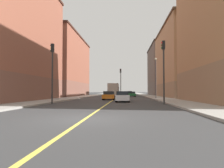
{
  "coord_description": "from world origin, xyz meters",
  "views": [
    {
      "loc": [
        2.06,
        -10.11,
        1.4
      ],
      "look_at": [
        -1.42,
        38.52,
        3.06
      ],
      "focal_mm": 32.54,
      "sensor_mm": 36.0,
      "label": 1
    }
  ],
  "objects_px": {
    "car_yellow": "(109,93)",
    "traffic_light_median_far": "(121,79)",
    "car_silver": "(130,93)",
    "car_orange": "(109,96)",
    "traffic_light_right_near": "(52,65)",
    "building_left_mid": "(190,62)",
    "car_teal": "(114,94)",
    "building_right_midblock": "(59,66)",
    "street_lamp_left_near": "(156,74)",
    "traffic_light_left_near": "(164,64)",
    "car_black": "(124,93)",
    "box_truck": "(114,90)",
    "car_green": "(132,94)",
    "car_white": "(122,97)",
    "building_left_far": "(169,71)"
  },
  "relations": [
    {
      "from": "car_teal",
      "to": "building_left_far",
      "type": "bearing_deg",
      "value": 35.57
    },
    {
      "from": "building_right_midblock",
      "to": "traffic_light_median_far",
      "type": "bearing_deg",
      "value": -17.47
    },
    {
      "from": "traffic_light_left_near",
      "to": "car_green",
      "type": "distance_m",
      "value": 29.99
    },
    {
      "from": "building_left_mid",
      "to": "building_right_midblock",
      "type": "relative_size",
      "value": 0.88
    },
    {
      "from": "car_teal",
      "to": "traffic_light_right_near",
      "type": "bearing_deg",
      "value": -97.75
    },
    {
      "from": "building_right_midblock",
      "to": "building_left_mid",
      "type": "bearing_deg",
      "value": -13.13
    },
    {
      "from": "building_right_midblock",
      "to": "traffic_light_left_near",
      "type": "xyz_separation_m",
      "value": [
        21.8,
        -31.14,
        -3.67
      ]
    },
    {
      "from": "traffic_light_median_far",
      "to": "car_white",
      "type": "bearing_deg",
      "value": -87.84
    },
    {
      "from": "street_lamp_left_near",
      "to": "box_truck",
      "type": "relative_size",
      "value": 0.9
    },
    {
      "from": "traffic_light_left_near",
      "to": "box_truck",
      "type": "relative_size",
      "value": 0.88
    },
    {
      "from": "car_orange",
      "to": "car_silver",
      "type": "bearing_deg",
      "value": 84.71
    },
    {
      "from": "traffic_light_right_near",
      "to": "car_black",
      "type": "height_order",
      "value": "traffic_light_right_near"
    },
    {
      "from": "building_left_mid",
      "to": "car_green",
      "type": "height_order",
      "value": "building_left_mid"
    },
    {
      "from": "traffic_light_right_near",
      "to": "building_left_mid",
      "type": "bearing_deg",
      "value": 47.38
    },
    {
      "from": "traffic_light_median_far",
      "to": "car_orange",
      "type": "xyz_separation_m",
      "value": [
        -1.49,
        -14.7,
        -3.55
      ]
    },
    {
      "from": "building_left_mid",
      "to": "traffic_light_left_near",
      "type": "height_order",
      "value": "building_left_mid"
    },
    {
      "from": "street_lamp_left_near",
      "to": "car_orange",
      "type": "height_order",
      "value": "street_lamp_left_near"
    },
    {
      "from": "building_left_far",
      "to": "traffic_light_median_far",
      "type": "bearing_deg",
      "value": -127.37
    },
    {
      "from": "building_left_mid",
      "to": "car_black",
      "type": "bearing_deg",
      "value": 123.45
    },
    {
      "from": "traffic_light_median_far",
      "to": "car_teal",
      "type": "xyz_separation_m",
      "value": [
        -2.11,
        7.52,
        -3.54
      ]
    },
    {
      "from": "street_lamp_left_near",
      "to": "car_yellow",
      "type": "relative_size",
      "value": 1.56
    },
    {
      "from": "box_truck",
      "to": "building_right_midblock",
      "type": "bearing_deg",
      "value": 168.69
    },
    {
      "from": "building_left_far",
      "to": "box_truck",
      "type": "height_order",
      "value": "building_left_far"
    },
    {
      "from": "car_teal",
      "to": "car_silver",
      "type": "height_order",
      "value": "car_teal"
    },
    {
      "from": "car_white",
      "to": "car_orange",
      "type": "distance_m",
      "value": 6.76
    },
    {
      "from": "car_white",
      "to": "car_teal",
      "type": "distance_m",
      "value": 28.73
    },
    {
      "from": "building_left_mid",
      "to": "box_truck",
      "type": "bearing_deg",
      "value": 165.31
    },
    {
      "from": "box_truck",
      "to": "building_left_far",
      "type": "bearing_deg",
      "value": 46.06
    },
    {
      "from": "car_black",
      "to": "street_lamp_left_near",
      "type": "bearing_deg",
      "value": -80.26
    },
    {
      "from": "building_left_far",
      "to": "car_teal",
      "type": "distance_m",
      "value": 22.49
    },
    {
      "from": "building_right_midblock",
      "to": "traffic_light_left_near",
      "type": "height_order",
      "value": "building_right_midblock"
    },
    {
      "from": "building_left_mid",
      "to": "building_right_midblock",
      "type": "distance_m",
      "value": 32.64
    },
    {
      "from": "building_right_midblock",
      "to": "traffic_light_median_far",
      "type": "xyz_separation_m",
      "value": [
        16.61,
        -5.23,
        -3.71
      ]
    },
    {
      "from": "building_right_midblock",
      "to": "street_lamp_left_near",
      "type": "xyz_separation_m",
      "value": [
        22.82,
        -18.4,
        -3.64
      ]
    },
    {
      "from": "building_left_far",
      "to": "traffic_light_right_near",
      "type": "height_order",
      "value": "building_left_far"
    },
    {
      "from": "car_green",
      "to": "car_orange",
      "type": "bearing_deg",
      "value": -102.5
    },
    {
      "from": "car_orange",
      "to": "building_right_midblock",
      "type": "bearing_deg",
      "value": 127.18
    },
    {
      "from": "car_white",
      "to": "car_yellow",
      "type": "relative_size",
      "value": 0.97
    },
    {
      "from": "car_silver",
      "to": "car_orange",
      "type": "xyz_separation_m",
      "value": [
        -4.03,
        -43.54,
        -0.01
      ]
    },
    {
      "from": "traffic_light_right_near",
      "to": "car_orange",
      "type": "xyz_separation_m",
      "value": [
        5.17,
        11.21,
        -3.53
      ]
    },
    {
      "from": "car_yellow",
      "to": "traffic_light_median_far",
      "type": "bearing_deg",
      "value": -77.43
    },
    {
      "from": "car_teal",
      "to": "car_green",
      "type": "bearing_deg",
      "value": -38.67
    },
    {
      "from": "car_white",
      "to": "car_black",
      "type": "relative_size",
      "value": 0.97
    },
    {
      "from": "car_yellow",
      "to": "car_orange",
      "type": "xyz_separation_m",
      "value": [
        3.01,
        -34.88,
        0.01
      ]
    },
    {
      "from": "car_black",
      "to": "car_silver",
      "type": "bearing_deg",
      "value": 77.04
    },
    {
      "from": "building_left_far",
      "to": "car_green",
      "type": "height_order",
      "value": "building_left_far"
    },
    {
      "from": "car_orange",
      "to": "box_truck",
      "type": "distance_m",
      "value": 17.0
    },
    {
      "from": "traffic_light_median_far",
      "to": "car_yellow",
      "type": "xyz_separation_m",
      "value": [
        -4.5,
        20.17,
        -3.56
      ]
    },
    {
      "from": "traffic_light_median_far",
      "to": "box_truck",
      "type": "xyz_separation_m",
      "value": [
        -1.79,
        2.27,
        -2.53
      ]
    },
    {
      "from": "traffic_light_left_near",
      "to": "car_white",
      "type": "height_order",
      "value": "traffic_light_left_near"
    }
  ]
}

